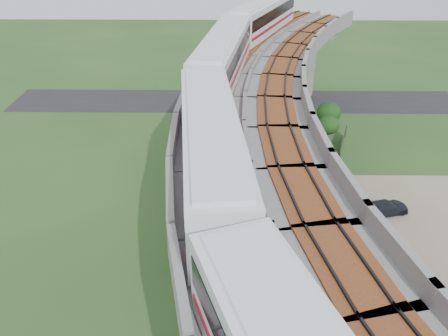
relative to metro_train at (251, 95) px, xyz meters
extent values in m
plane|color=#274D1E|center=(-0.35, -0.59, -12.31)|extent=(160.00, 160.00, 0.00)
cube|color=#7F6F5C|center=(13.65, -2.59, -12.29)|extent=(18.00, 26.00, 0.04)
cube|color=#232326|center=(-0.35, 29.41, -12.29)|extent=(60.00, 8.00, 0.03)
cube|color=#99968E|center=(8.77, 31.21, -8.11)|extent=(2.86, 2.93, 8.40)
cube|color=#99968E|center=(8.77, 31.21, -3.31)|extent=(7.21, 5.74, 1.20)
cube|color=#99968E|center=(0.56, 9.83, -8.11)|extent=(2.35, 2.51, 8.40)
cube|color=#99968E|center=(0.56, 9.83, -3.31)|extent=(7.31, 3.58, 1.20)
cube|color=#99968E|center=(0.56, -11.01, -8.11)|extent=(2.35, 2.51, 8.40)
cube|color=#99968E|center=(0.56, -11.01, -3.31)|extent=(7.31, 3.58, 1.20)
cube|color=gray|center=(5.84, 25.95, -2.31)|extent=(16.42, 20.91, 0.80)
cube|color=gray|center=(1.98, 27.85, -1.41)|extent=(8.66, 17.08, 1.00)
cube|color=gray|center=(9.69, 24.05, -1.41)|extent=(8.66, 17.08, 1.00)
cube|color=brown|center=(3.86, 26.92, -1.85)|extent=(10.68, 18.08, 0.12)
cube|color=black|center=(3.86, 26.92, -1.73)|extent=(9.69, 17.59, 0.12)
cube|color=brown|center=(7.81, 24.98, -1.85)|extent=(10.68, 18.08, 0.12)
cube|color=black|center=(7.81, 24.98, -1.73)|extent=(9.69, 17.59, 0.12)
cube|color=gray|center=(0.35, 8.54, -2.31)|extent=(11.77, 20.03, 0.80)
cube|color=gray|center=(-3.90, 9.19, -1.41)|extent=(3.22, 18.71, 1.00)
cube|color=gray|center=(4.60, 7.88, -1.41)|extent=(3.22, 18.71, 1.00)
cube|color=brown|center=(-1.83, 8.87, -1.85)|extent=(5.44, 19.05, 0.12)
cube|color=black|center=(-1.83, 8.87, -1.73)|extent=(4.35, 18.88, 0.12)
cube|color=brown|center=(2.52, 8.20, -1.85)|extent=(5.44, 19.05, 0.12)
cube|color=black|center=(2.52, 8.20, -1.73)|extent=(4.35, 18.88, 0.12)
cube|color=gray|center=(0.35, -9.72, -2.31)|extent=(11.77, 20.03, 0.80)
cube|color=gray|center=(-3.90, -10.37, -1.41)|extent=(3.22, 18.71, 1.00)
cube|color=gray|center=(4.60, -9.06, -1.41)|extent=(3.22, 18.71, 1.00)
cube|color=brown|center=(-1.83, -10.05, -1.85)|extent=(5.44, 19.05, 0.12)
cube|color=black|center=(-1.83, -10.05, -1.73)|extent=(4.35, 18.88, 0.12)
cube|color=brown|center=(2.52, -9.38, -1.85)|extent=(5.44, 19.05, 0.12)
cube|color=black|center=(2.52, -9.38, -1.73)|extent=(4.35, 18.88, 0.12)
cube|color=white|center=(-2.22, -6.94, -0.07)|extent=(4.22, 15.20, 3.20)
cube|color=white|center=(-2.22, -6.94, 1.63)|extent=(3.60, 14.40, 0.22)
cube|color=black|center=(-2.22, -6.94, 0.38)|extent=(4.22, 14.61, 1.15)
cube|color=#A21021|center=(-2.22, -6.94, -0.82)|extent=(4.22, 14.61, 0.30)
cube|color=black|center=(-2.22, -6.94, -1.53)|extent=(3.19, 12.88, 0.28)
cube|color=white|center=(-1.87, 8.61, -0.07)|extent=(4.89, 15.23, 3.20)
cube|color=white|center=(-1.87, 8.61, 1.63)|extent=(4.24, 14.41, 0.22)
cube|color=black|center=(-1.87, 8.61, 0.38)|extent=(4.86, 14.65, 1.15)
cube|color=#A21021|center=(-1.87, 8.61, -0.82)|extent=(4.86, 14.65, 0.30)
cube|color=black|center=(-1.87, 8.61, -1.53)|extent=(3.77, 12.89, 0.28)
cube|color=white|center=(2.34, 23.59, -0.07)|extent=(8.32, 14.87, 3.20)
cube|color=white|center=(2.34, 23.59, 1.63)|extent=(7.53, 13.97, 0.22)
cube|color=black|center=(2.34, 23.59, 0.38)|extent=(8.14, 14.34, 1.15)
cube|color=#A21021|center=(2.34, 23.59, -0.82)|extent=(8.14, 14.34, 0.30)
cube|color=black|center=(2.34, 23.59, -1.53)|extent=(6.71, 12.49, 0.28)
cylinder|color=#2D382D|center=(11.90, 18.70, -11.56)|extent=(0.08, 0.08, 1.50)
cube|color=#2D382D|center=(11.03, 16.39, -11.56)|extent=(1.69, 4.77, 1.40)
cylinder|color=#2D382D|center=(10.27, 14.04, -11.56)|extent=(0.08, 0.08, 1.50)
cube|color=#2D382D|center=(9.63, 11.65, -11.56)|extent=(1.23, 4.91, 1.40)
cylinder|color=#2D382D|center=(9.10, 9.24, -11.56)|extent=(0.08, 0.08, 1.50)
cube|color=#2D382D|center=(8.68, 6.80, -11.56)|extent=(0.75, 4.99, 1.40)
cylinder|color=#2D382D|center=(8.39, 4.35, -11.56)|extent=(0.08, 0.08, 1.50)
cube|color=#2D382D|center=(8.21, 1.88, -11.56)|extent=(0.27, 5.04, 1.40)
cylinder|color=#2D382D|center=(8.15, -0.59, -11.56)|extent=(0.08, 0.08, 1.50)
cube|color=#2D382D|center=(8.21, -3.06, -11.56)|extent=(0.27, 5.04, 1.40)
cylinder|color=#2D382D|center=(8.39, -5.53, -11.56)|extent=(0.08, 0.08, 1.50)
cube|color=#2D382D|center=(8.68, -7.98, -11.56)|extent=(0.75, 4.99, 1.40)
cylinder|color=#382314|center=(10.29, 21.18, -11.74)|extent=(0.18, 0.18, 1.14)
ellipsoid|color=#173C13|center=(10.29, 21.18, -10.33)|extent=(2.80, 2.80, 2.38)
cylinder|color=#382314|center=(9.43, 17.15, -11.53)|extent=(0.18, 0.18, 1.55)
ellipsoid|color=#173C13|center=(9.43, 17.15, -10.05)|extent=(2.36, 2.36, 2.01)
cylinder|color=#382314|center=(6.95, 10.64, -11.85)|extent=(0.18, 0.18, 0.91)
ellipsoid|color=#173C13|center=(6.95, 10.64, -10.45)|extent=(3.17, 3.17, 2.69)
cylinder|color=#382314|center=(6.97, 7.60, -11.45)|extent=(0.18, 0.18, 1.72)
ellipsoid|color=#173C13|center=(6.97, 7.60, -9.64)|extent=(3.16, 3.16, 2.69)
cylinder|color=#382314|center=(6.07, -0.63, -11.74)|extent=(0.18, 0.18, 1.14)
ellipsoid|color=#173C13|center=(6.07, -0.63, -10.56)|extent=(2.03, 2.03, 1.73)
cylinder|color=#382314|center=(5.62, -2.79, -11.51)|extent=(0.18, 0.18, 1.59)
ellipsoid|color=#173C13|center=(5.62, -2.79, -10.00)|extent=(2.41, 2.41, 2.05)
ellipsoid|color=#173C13|center=(7.61, -9.91, -10.19)|extent=(3.03, 3.03, 2.58)
imported|color=black|center=(11.95, 4.24, -11.67)|extent=(4.41, 2.77, 1.19)
camera|label=1|loc=(-1.36, -25.92, 10.12)|focal=35.00mm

